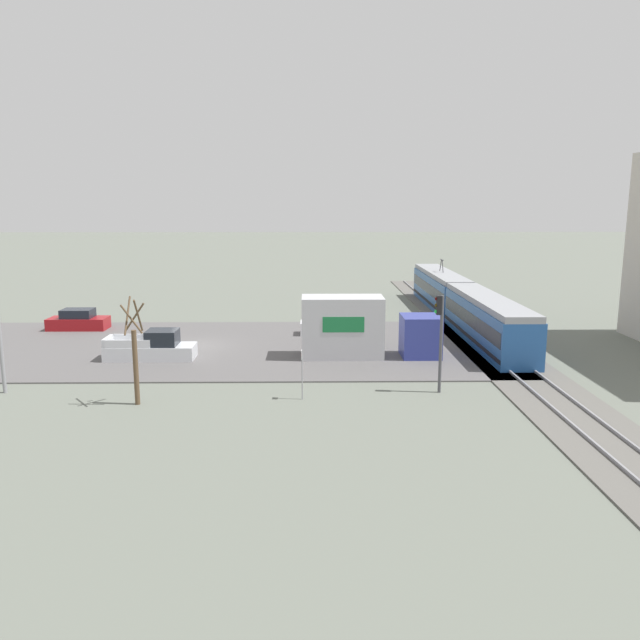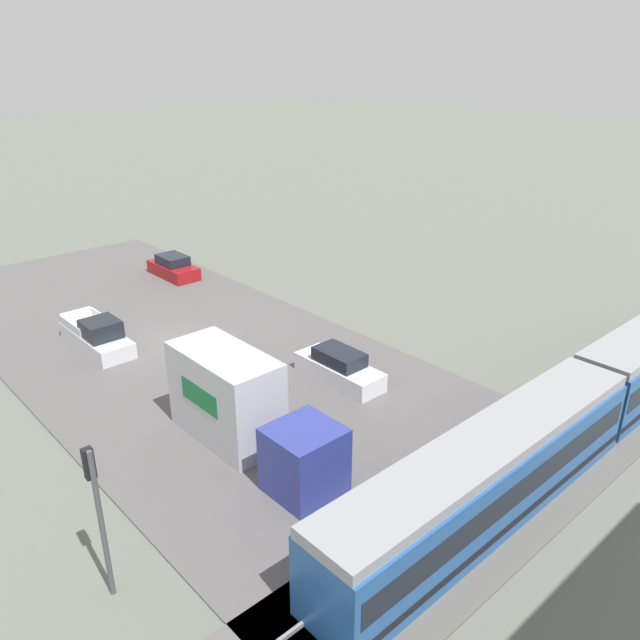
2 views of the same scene
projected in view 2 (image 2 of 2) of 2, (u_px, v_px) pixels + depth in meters
ground_plane at (173, 343)px, 34.48m from camera, size 320.00×320.00×0.00m
road_surface at (173, 342)px, 34.47m from camera, size 16.84×41.15×0.08m
rail_bed at (471, 524)px, 21.02m from camera, size 68.87×4.40×0.22m
light_rail_tram at (593, 401)px, 25.49m from camera, size 30.16×2.54×4.31m
box_truck at (243, 409)px, 24.51m from camera, size 2.46×8.53×3.77m
pickup_truck at (97, 336)px, 33.43m from camera, size 1.91×5.40×1.80m
sedan_car_0 at (173, 268)px, 44.45m from camera, size 1.89×4.33×1.54m
sedan_car_1 at (339, 368)px, 30.11m from camera, size 1.70×4.75×1.58m
traffic_light_pole at (97, 503)px, 17.18m from camera, size 0.28×0.47×4.98m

